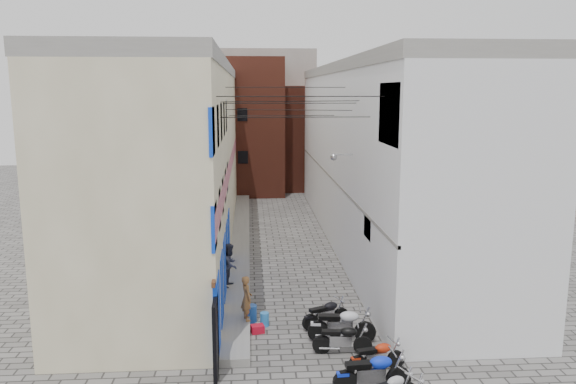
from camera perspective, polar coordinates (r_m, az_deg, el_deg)
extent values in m
plane|color=#5C5957|center=(16.64, 1.93, -17.20)|extent=(90.00, 90.00, 0.00)
cube|color=gray|center=(28.69, -4.84, -5.01)|extent=(0.90, 26.00, 0.25)
cube|color=#BDB38F|center=(28.10, -11.00, 3.10)|extent=(5.00, 26.00, 8.50)
cube|color=#BC6A79|center=(27.94, -5.97, 2.67)|extent=(0.10, 26.00, 0.80)
cube|color=#0D3AC7|center=(20.61, -6.55, -7.80)|extent=(0.12, 10.20, 2.40)
cube|color=#0D3AC7|center=(19.74, -6.85, 3.31)|extent=(0.10, 10.20, 4.00)
cube|color=gray|center=(27.91, -11.33, 12.30)|extent=(5.10, 26.00, 0.50)
cube|color=black|center=(15.75, -7.35, -14.48)|extent=(0.10, 1.20, 2.20)
cube|color=white|center=(28.65, 9.30, 3.29)|extent=(5.00, 26.00, 8.50)
cube|color=#0D3AC7|center=(16.70, 10.35, 7.80)|extent=(0.10, 2.40, 1.80)
cube|color=white|center=(19.69, 8.22, -3.56)|extent=(0.08, 1.00, 0.70)
cylinder|color=#B2B2B7|center=(22.13, 5.70, 3.82)|extent=(0.80, 0.06, 0.06)
sphere|color=#B2B2B7|center=(22.08, 4.67, 3.56)|extent=(0.28, 0.28, 0.28)
cube|color=gray|center=(28.46, 9.56, 12.31)|extent=(5.10, 26.00, 0.50)
cube|color=gray|center=(28.30, 4.39, 1.57)|extent=(0.10, 26.00, 0.12)
cube|color=maroon|center=(42.76, -4.60, 6.67)|extent=(6.00, 6.00, 10.00)
cube|color=maroon|center=(45.06, 1.85, 5.61)|extent=(5.00, 6.00, 8.00)
cube|color=gray|center=(48.75, -2.17, 7.73)|extent=(8.00, 5.00, 11.00)
cube|color=black|center=(40.43, -1.72, 1.07)|extent=(2.00, 0.30, 2.40)
cylinder|color=black|center=(16.75, 1.37, 9.68)|extent=(5.20, 0.02, 0.02)
cylinder|color=black|center=(18.76, 0.79, 7.61)|extent=(5.20, 0.02, 0.02)
cylinder|color=black|center=(21.24, 0.23, 9.01)|extent=(5.20, 0.02, 0.02)
cylinder|color=black|center=(23.73, -0.22, 10.59)|extent=(5.20, 0.02, 0.02)
cylinder|color=black|center=(26.75, -0.65, 7.77)|extent=(5.20, 0.02, 0.02)
cylinder|color=black|center=(29.72, -0.99, 8.99)|extent=(5.20, 0.02, 0.02)
cylinder|color=black|center=(19.74, 0.55, 9.20)|extent=(5.65, 2.07, 0.02)
cylinder|color=black|center=(22.74, -0.05, 8.34)|extent=(5.80, 1.58, 0.02)
imported|color=#9B6838|center=(18.67, -4.23, -10.70)|extent=(0.50, 0.63, 1.50)
imported|color=#2D3044|center=(21.79, -5.93, -7.36)|extent=(0.86, 0.97, 1.68)
cylinder|color=#2A81D6|center=(19.00, -2.40, -12.79)|extent=(0.35, 0.35, 0.46)
cylinder|color=blue|center=(19.33, -3.74, -12.20)|extent=(0.40, 0.40, 0.57)
cube|color=red|center=(18.57, -3.12, -13.72)|extent=(0.46, 0.39, 0.25)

